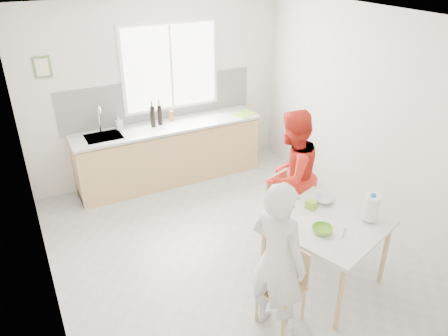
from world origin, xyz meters
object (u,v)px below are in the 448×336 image
Objects in this scene: bowl_green at (322,230)px; person_white at (278,261)px; wine_bottle_a at (153,116)px; chair_far at (283,205)px; person_red at (291,176)px; wine_bottle_b at (160,115)px; bowl_white at (324,200)px; milk_jug at (372,207)px; chair_left at (285,283)px; dining_table at (327,229)px.

person_white is at bearing -165.30° from bowl_green.
wine_bottle_a is at bearing 101.89° from bowl_green.
chair_far is at bearing -55.64° from person_white.
person_red is 2.29m from wine_bottle_b.
person_red reaches higher than bowl_green.
bowl_white is (0.37, 0.45, -0.01)m from bowl_green.
milk_jug is (0.20, -0.49, 0.13)m from bowl_white.
milk_jug reaches higher than chair_left.
person_white is 1.56m from person_red.
chair_far is 4.30× the size of bowl_green.
person_white reaches higher than chair_far.
chair_left is 0.63m from bowl_green.
wine_bottle_b is at bearing 13.31° from wine_bottle_a.
person_white reaches higher than wine_bottle_a.
person_white is at bearing -145.64° from chair_far.
wine_bottle_a is at bearing 164.02° from chair_left.
chair_left is 1.32m from chair_far.
person_white is at bearing -90.00° from chair_left.
dining_table is 0.74m from chair_left.
chair_far is 0.53× the size of person_red.
person_red is 8.17× the size of bowl_green.
dining_table is at bearing -113.21° from chair_far.
bowl_green reaches higher than bowl_white.
dining_table is 6.51× the size of bowl_green.
chair_left is at bearing -90.00° from person_white.
bowl_green is (0.62, 0.16, 0.03)m from person_white.
milk_jug is at bearing -21.83° from dining_table.
dining_table is at bearing 139.03° from milk_jug.
milk_jug reaches higher than dining_table.
bowl_green reaches higher than dining_table.
person_white reaches higher than bowl_green.
bowl_white is 2.86m from wine_bottle_b.
dining_table is at bearing -121.06° from bowl_white.
bowl_green is at bearing 156.18° from milk_jug.
bowl_white reaches higher than dining_table.
chair_left is at bearing -146.67° from bowl_white.
wine_bottle_a is at bearing 111.11° from bowl_white.
milk_jug is 0.89× the size of wine_bottle_a.
dining_table is 4.42× the size of wine_bottle_b.
chair_left is 1.09m from bowl_white.
dining_table is at bearing 90.00° from chair_left.
chair_left is 0.39m from person_white.
wine_bottle_a reaches higher than bowl_green.
dining_table is 0.96m from person_red.
dining_table is at bearing 59.74° from person_red.
chair_far is at bearing 104.09° from bowl_white.
wine_bottle_a is at bearing -18.59° from person_white.
milk_jug is (0.21, -1.10, 0.12)m from person_red.
bowl_white is 0.55m from milk_jug.
person_red is 1.11m from bowl_green.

